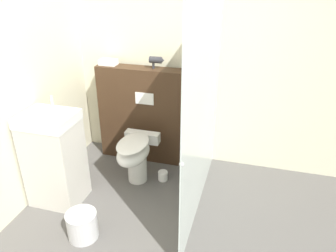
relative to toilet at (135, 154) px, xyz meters
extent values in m
cube|color=beige|center=(0.37, 0.74, 0.89)|extent=(8.00, 0.06, 2.50)
cube|color=#3D2819|center=(-0.03, 0.55, 0.23)|extent=(1.21, 0.21, 1.18)
cube|color=white|center=(-0.03, 0.44, 0.48)|extent=(0.22, 0.01, 0.14)
cube|color=silver|center=(0.75, -0.16, 0.67)|extent=(0.01, 1.74, 2.05)
sphere|color=#B2B2B7|center=(0.75, -1.00, 0.62)|extent=(0.04, 0.04, 0.04)
cylinder|color=white|center=(0.00, 0.04, -0.16)|extent=(0.22, 0.22, 0.39)
ellipsoid|color=white|center=(0.00, -0.05, 0.05)|extent=(0.32, 0.52, 0.21)
ellipsoid|color=white|center=(0.00, -0.05, 0.17)|extent=(0.32, 0.51, 0.02)
cube|color=white|center=(0.00, 0.24, 0.09)|extent=(0.40, 0.11, 0.12)
cube|color=beige|center=(-0.66, -0.50, 0.08)|extent=(0.50, 0.41, 0.88)
cube|color=white|center=(-0.66, -0.50, 0.57)|extent=(0.51, 0.42, 0.10)
cylinder|color=silver|center=(-0.66, -0.39, 0.69)|extent=(0.02, 0.02, 0.14)
cylinder|color=#2D2D33|center=(0.07, 0.55, 0.92)|extent=(0.14, 0.07, 0.07)
cone|color=#2D2D33|center=(0.16, 0.55, 0.92)|extent=(0.03, 0.06, 0.06)
cylinder|color=#2D2D33|center=(0.05, 0.55, 0.86)|extent=(0.03, 0.03, 0.10)
cube|color=white|center=(-0.51, 0.56, 0.85)|extent=(0.20, 0.13, 0.06)
cylinder|color=white|center=(0.28, 0.12, -0.31)|extent=(0.11, 0.11, 0.11)
cylinder|color=silver|center=(-0.16, -0.92, -0.24)|extent=(0.27, 0.27, 0.25)
cylinder|color=silver|center=(-0.16, -0.92, -0.11)|extent=(0.28, 0.28, 0.01)
camera|label=1|loc=(1.18, -2.87, 1.86)|focal=35.00mm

